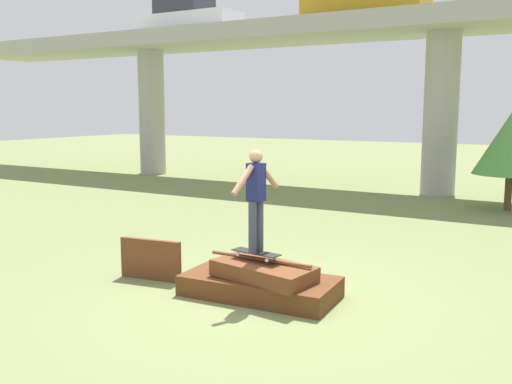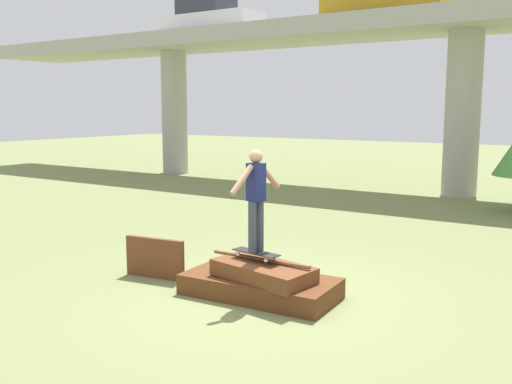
{
  "view_description": "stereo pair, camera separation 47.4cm",
  "coord_description": "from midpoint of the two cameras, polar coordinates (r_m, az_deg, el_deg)",
  "views": [
    {
      "loc": [
        4.11,
        -7.26,
        2.83
      ],
      "look_at": [
        -0.04,
        -0.05,
        1.6
      ],
      "focal_mm": 40.0,
      "sensor_mm": 36.0,
      "label": 1
    },
    {
      "loc": [
        4.52,
        -7.01,
        2.83
      ],
      "look_at": [
        -0.04,
        -0.05,
        1.6
      ],
      "focal_mm": 40.0,
      "sensor_mm": 36.0,
      "label": 2
    }
  ],
  "objects": [
    {
      "name": "ground_plane",
      "position": [
        8.81,
        1.97,
        -10.37
      ],
      "size": [
        80.0,
        80.0,
        0.0
      ],
      "primitive_type": "plane",
      "color": "olive"
    },
    {
      "name": "scrap_pile",
      "position": [
        8.7,
        2.07,
        -9.03
      ],
      "size": [
        2.38,
        1.26,
        0.61
      ],
      "color": "#5B3319",
      "rests_on": "ground_plane"
    },
    {
      "name": "scrap_plank_loose",
      "position": [
        9.72,
        -8.7,
        -6.55
      ],
      "size": [
        1.11,
        0.25,
        0.68
      ],
      "color": "brown",
      "rests_on": "ground_plane"
    },
    {
      "name": "skateboard",
      "position": [
        8.59,
        1.59,
        -6.11
      ],
      "size": [
        0.82,
        0.34,
        0.09
      ],
      "color": "black",
      "rests_on": "scrap_pile"
    },
    {
      "name": "skater",
      "position": [
        8.41,
        1.62,
        -0.21
      ],
      "size": [
        0.25,
        1.08,
        1.54
      ],
      "color": "#383D4C",
      "rests_on": "skateboard"
    },
    {
      "name": "highway_overpass",
      "position": [
        19.67,
        20.99,
        14.39
      ],
      "size": [
        44.0,
        3.6,
        5.86
      ],
      "color": "#A8A59E",
      "rests_on": "ground_plane"
    },
    {
      "name": "car_on_overpass_left",
      "position": [
        23.99,
        -4.09,
        16.87
      ],
      "size": [
        4.25,
        1.65,
        1.28
      ],
      "color": "silver",
      "rests_on": "highway_overpass"
    }
  ]
}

